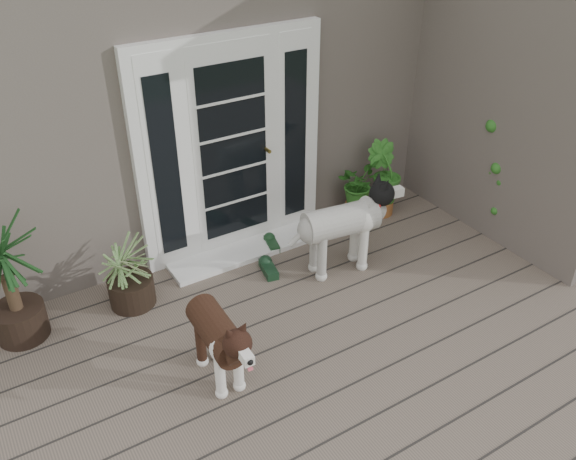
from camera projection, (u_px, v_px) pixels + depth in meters
deck at (388, 372)px, 4.74m from camera, size 6.20×4.60×0.12m
house_main at (166, 54)px, 7.00m from camera, size 7.40×4.00×3.10m
house_wing at (554, 87)px, 6.02m from camera, size 1.60×2.40×3.10m
door_unit at (232, 148)px, 5.62m from camera, size 1.90×0.14×2.15m
door_step at (246, 250)px, 6.04m from camera, size 1.60×0.40×0.05m
brindle_dog at (218, 343)px, 4.43m from camera, size 0.38×0.83×0.68m
white_dog at (340, 234)px, 5.60m from camera, size 1.00×0.54×0.80m
spider_plant at (128, 270)px, 5.18m from camera, size 0.77×0.77×0.72m
yucca at (8, 280)px, 4.71m from camera, size 0.96×0.96×1.16m
herb_a at (357, 193)px, 6.51m from camera, size 0.62×0.62×0.57m
herb_b at (383, 188)px, 6.55m from camera, size 0.59×0.59×0.63m
herb_c at (444, 174)px, 6.98m from camera, size 0.39×0.39×0.49m
sapling at (505, 164)px, 6.01m from camera, size 0.49×0.49×1.55m
clog_left at (269, 268)px, 5.73m from camera, size 0.22×0.36×0.10m
clog_right at (272, 243)px, 6.11m from camera, size 0.21×0.33×0.09m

